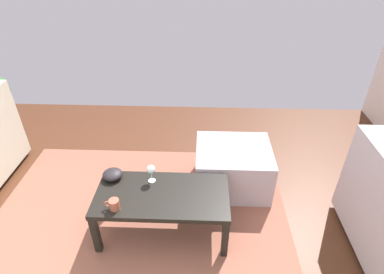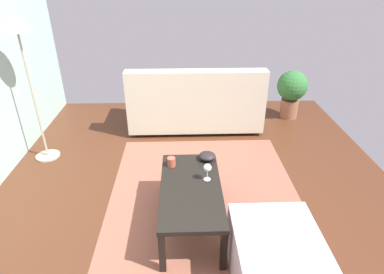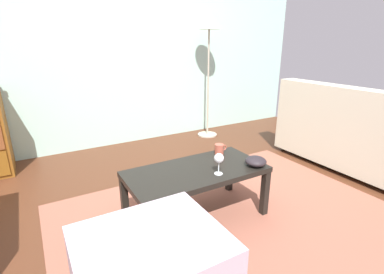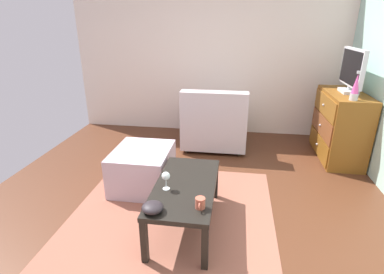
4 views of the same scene
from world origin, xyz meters
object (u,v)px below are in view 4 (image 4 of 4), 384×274
ottoman (143,168)px  dresser (340,126)px  tv (352,70)px  bowl_decorative (153,207)px  lava_lamp (356,88)px  mug (200,203)px  wine_glass (166,177)px  armchair (215,124)px  coffee_table (185,189)px

ottoman → dresser: bearing=115.9°
dresser → ottoman: 2.61m
tv → bowl_decorative: (2.17, -1.95, -0.72)m
lava_lamp → ottoman: bearing=-72.2°
dresser → tv: 0.73m
tv → mug: size_ratio=6.09×
ottoman → bowl_decorative: bearing=21.8°
wine_glass → tv: bearing=133.8°
bowl_decorative → armchair: (-2.27, 0.28, -0.10)m
mug → bowl_decorative: size_ratio=0.70×
armchair → ottoman: size_ratio=1.27×
ottoman → tv: bearing=115.8°
lava_lamp → mug: bearing=-42.7°
tv → mug: (2.08, -1.61, -0.71)m
lava_lamp → armchair: bearing=-107.3°
tv → coffee_table: size_ratio=0.67×
mug → bowl_decorative: mug is taller
tv → lava_lamp: 0.43m
lava_lamp → bowl_decorative: lava_lamp is taller
tv → coffee_table: bearing=-45.5°
bowl_decorative → armchair: 2.29m
dresser → lava_lamp: 0.71m
lava_lamp → tv: bearing=170.6°
dresser → tv: tv is taller
tv → wine_glass: (1.85, -1.92, -0.64)m
coffee_table → bowl_decorative: 0.47m
lava_lamp → armchair: (-0.50, -1.60, -0.68)m
tv → wine_glass: tv is taller
dresser → bowl_decorative: bearing=-41.6°
coffee_table → dresser: bearing=134.7°
mug → bowl_decorative: 0.35m
lava_lamp → wine_glass: 2.40m
coffee_table → lava_lamp: bearing=128.1°
dresser → armchair: 1.65m
coffee_table → ottoman: (-0.60, -0.58, -0.14)m
lava_lamp → mug: size_ratio=2.89×
wine_glass → armchair: size_ratio=0.18×
tv → mug: tv is taller
dresser → mug: (2.07, -1.58, 0.01)m
wine_glass → armchair: 1.96m
tv → ottoman: tv is taller
armchair → coffee_table: bearing=-3.3°
mug → ottoman: 1.22m
wine_glass → ottoman: bearing=-148.1°
tv → coffee_table: tv is taller
tv → mug: bearing=-37.8°
lava_lamp → coffee_table: 2.27m
coffee_table → armchair: (-1.84, 0.11, -0.01)m
dresser → coffee_table: bearing=-45.3°
lava_lamp → ottoman: lava_lamp is taller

